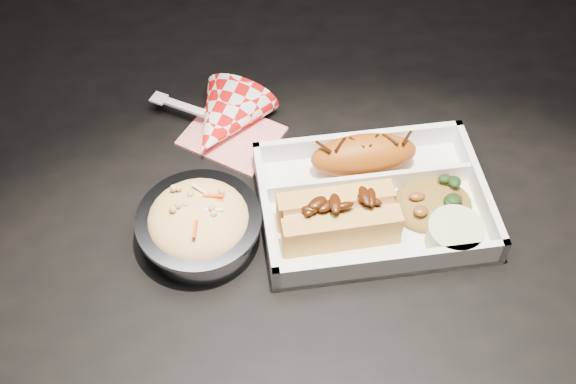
{
  "coord_description": "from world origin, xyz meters",
  "views": [
    {
      "loc": [
        -0.09,
        -0.51,
        1.41
      ],
      "look_at": [
        -0.07,
        -0.04,
        0.81
      ],
      "focal_mm": 45.0,
      "sensor_mm": 36.0,
      "label": 1
    }
  ],
  "objects_px": {
    "fried_pastry": "(364,155)",
    "hotdog": "(339,216)",
    "foil_coleslaw_cup": "(199,223)",
    "napkin_fork": "(223,122)",
    "dining_table": "(342,240)",
    "food_tray": "(372,204)"
  },
  "relations": [
    {
      "from": "hotdog",
      "to": "napkin_fork",
      "type": "relative_size",
      "value": 0.77
    },
    {
      "from": "dining_table",
      "to": "fried_pastry",
      "type": "xyz_separation_m",
      "value": [
        0.02,
        0.03,
        0.12
      ]
    },
    {
      "from": "hotdog",
      "to": "food_tray",
      "type": "bearing_deg",
      "value": 29.56
    },
    {
      "from": "foil_coleslaw_cup",
      "to": "food_tray",
      "type": "bearing_deg",
      "value": 9.4
    },
    {
      "from": "napkin_fork",
      "to": "food_tray",
      "type": "bearing_deg",
      "value": -10.63
    },
    {
      "from": "food_tray",
      "to": "hotdog",
      "type": "relative_size",
      "value": 2.0
    },
    {
      "from": "fried_pastry",
      "to": "hotdog",
      "type": "height_order",
      "value": "hotdog"
    },
    {
      "from": "dining_table",
      "to": "napkin_fork",
      "type": "distance_m",
      "value": 0.21
    },
    {
      "from": "fried_pastry",
      "to": "foil_coleslaw_cup",
      "type": "relative_size",
      "value": 0.92
    },
    {
      "from": "hotdog",
      "to": "napkin_fork",
      "type": "xyz_separation_m",
      "value": [
        -0.13,
        0.16,
        -0.02
      ]
    },
    {
      "from": "foil_coleslaw_cup",
      "to": "hotdog",
      "type": "bearing_deg",
      "value": 0.24
    },
    {
      "from": "dining_table",
      "to": "fried_pastry",
      "type": "height_order",
      "value": "fried_pastry"
    },
    {
      "from": "fried_pastry",
      "to": "hotdog",
      "type": "relative_size",
      "value": 0.93
    },
    {
      "from": "dining_table",
      "to": "hotdog",
      "type": "height_order",
      "value": "hotdog"
    },
    {
      "from": "foil_coleslaw_cup",
      "to": "dining_table",
      "type": "bearing_deg",
      "value": 17.69
    },
    {
      "from": "dining_table",
      "to": "napkin_fork",
      "type": "bearing_deg",
      "value": 142.81
    },
    {
      "from": "fried_pastry",
      "to": "food_tray",
      "type": "bearing_deg",
      "value": -84.33
    },
    {
      "from": "dining_table",
      "to": "fried_pastry",
      "type": "relative_size",
      "value": 9.69
    },
    {
      "from": "food_tray",
      "to": "fried_pastry",
      "type": "xyz_separation_m",
      "value": [
        -0.01,
        0.05,
        0.02
      ]
    },
    {
      "from": "napkin_fork",
      "to": "dining_table",
      "type": "bearing_deg",
      "value": -10.37
    },
    {
      "from": "napkin_fork",
      "to": "fried_pastry",
      "type": "bearing_deg",
      "value": 2.33
    },
    {
      "from": "foil_coleslaw_cup",
      "to": "fried_pastry",
      "type": "bearing_deg",
      "value": 24.94
    }
  ]
}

